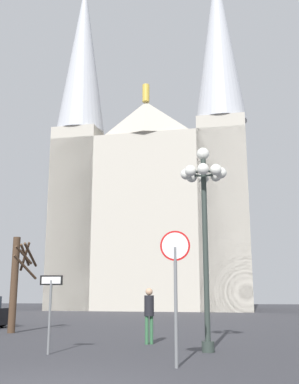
{
  "coord_description": "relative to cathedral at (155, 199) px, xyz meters",
  "views": [
    {
      "loc": [
        3.08,
        -8.1,
        1.65
      ],
      "look_at": [
        -0.82,
        19.56,
        7.83
      ],
      "focal_mm": 42.55,
      "sensor_mm": 36.0,
      "label": 1
    }
  ],
  "objects": [
    {
      "name": "cathedral",
      "position": [
        0.0,
        0.0,
        0.0
      ],
      "size": [
        19.89,
        14.88,
        36.23
      ],
      "color": "#BCB5A5",
      "rests_on": "ground"
    },
    {
      "name": "stop_sign",
      "position": [
        5.0,
        -35.27,
        -9.0
      ],
      "size": [
        0.71,
        0.08,
        3.08
      ],
      "color": "slate",
      "rests_on": "ground"
    },
    {
      "name": "one_way_arrow_sign",
      "position": [
        1.36,
        -33.49,
        -9.74
      ],
      "size": [
        0.64,
        0.08,
        2.12
      ],
      "color": "slate",
      "rests_on": "ground"
    },
    {
      "name": "street_lamp",
      "position": [
        5.66,
        -32.41,
        -6.78
      ],
      "size": [
        1.41,
        1.41,
        6.02
      ],
      "color": "#2D3833",
      "rests_on": "ground"
    },
    {
      "name": "bare_tree",
      "position": [
        -2.46,
        -27.28,
        -8.93
      ],
      "size": [
        1.04,
        1.56,
        3.99
      ],
      "color": "#473323",
      "rests_on": "ground"
    },
    {
      "name": "pedestrian_walking",
      "position": [
        3.73,
        -30.64,
        -10.02
      ],
      "size": [
        0.32,
        0.32,
        1.79
      ],
      "color": "#33663F",
      "rests_on": "ground"
    }
  ]
}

